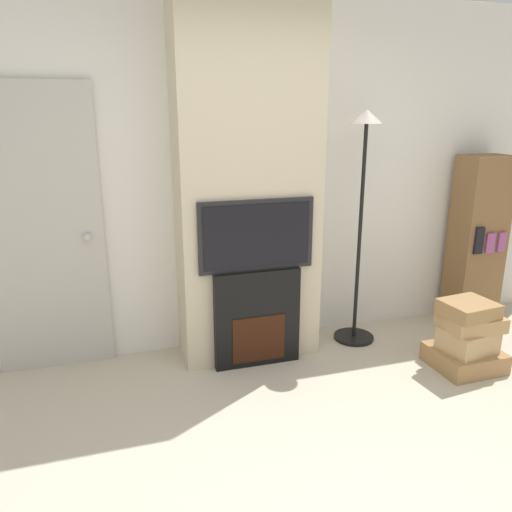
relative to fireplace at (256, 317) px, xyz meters
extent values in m
cube|color=silver|center=(0.00, 0.45, 0.98)|extent=(6.00, 0.06, 2.70)
cube|color=beige|center=(0.00, 0.21, 0.98)|extent=(1.04, 0.42, 2.70)
cube|color=black|center=(0.00, 0.00, 0.00)|extent=(0.65, 0.14, 0.74)
cube|color=#33160A|center=(0.00, -0.07, -0.15)|extent=(0.40, 0.01, 0.36)
cube|color=black|center=(0.00, 0.00, 0.63)|extent=(0.85, 0.06, 0.52)
cube|color=black|center=(0.00, -0.03, 0.63)|extent=(0.78, 0.01, 0.46)
cylinder|color=black|center=(0.91, 0.15, -0.36)|extent=(0.33, 0.33, 0.03)
cylinder|color=black|center=(0.91, 0.15, 0.52)|extent=(0.03, 0.03, 1.74)
cone|color=#B7B2A3|center=(0.91, 0.15, 1.44)|extent=(0.24, 0.24, 0.10)
cube|color=#A37A4C|center=(1.47, -0.53, -0.30)|extent=(0.48, 0.44, 0.15)
cube|color=tan|center=(1.46, -0.55, -0.14)|extent=(0.40, 0.34, 0.17)
cube|color=tan|center=(1.48, -0.54, 0.00)|extent=(0.41, 0.33, 0.11)
cube|color=#A37A4C|center=(1.44, -0.54, 0.11)|extent=(0.38, 0.35, 0.11)
cube|color=brown|center=(2.11, 0.22, 0.38)|extent=(0.42, 0.30, 1.49)
cube|color=black|center=(2.00, 0.06, 0.42)|extent=(0.08, 0.02, 0.23)
cube|color=#994C84|center=(2.11, 0.06, 0.40)|extent=(0.08, 0.02, 0.17)
cube|color=#994C84|center=(2.23, 0.06, 0.39)|extent=(0.07, 0.02, 0.17)
cube|color=#BCB7AD|center=(-1.43, 0.40, 0.66)|extent=(0.80, 0.04, 2.05)
sphere|color=silver|center=(-1.15, 0.36, 0.62)|extent=(0.06, 0.06, 0.06)
camera|label=1|loc=(-1.01, -3.29, 1.49)|focal=35.00mm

